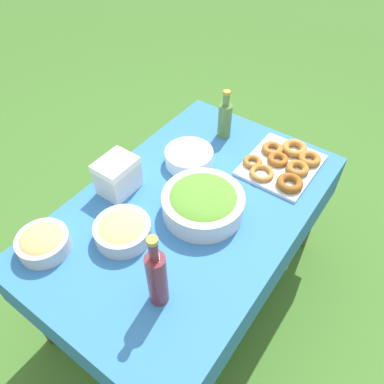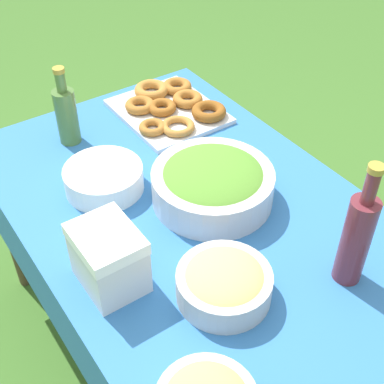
% 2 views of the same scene
% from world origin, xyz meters
% --- Properties ---
extents(ground_plane, '(14.00, 14.00, 0.00)m').
position_xyz_m(ground_plane, '(0.00, 0.00, 0.00)').
color(ground_plane, '#3D6B28').
extents(picnic_table, '(1.41, 0.90, 0.68)m').
position_xyz_m(picnic_table, '(0.00, 0.00, 0.59)').
color(picnic_table, '#2D6BB2').
rests_on(picnic_table, ground_plane).
extents(salad_bowl, '(0.34, 0.34, 0.12)m').
position_xyz_m(salad_bowl, '(-0.01, 0.07, 0.74)').
color(salad_bowl, silver).
rests_on(salad_bowl, picnic_table).
extents(pasta_bowl, '(0.23, 0.23, 0.09)m').
position_xyz_m(pasta_bowl, '(0.28, -0.12, 0.73)').
color(pasta_bowl, '#B2B7BC').
rests_on(pasta_bowl, picnic_table).
extents(donut_platter, '(0.39, 0.35, 0.05)m').
position_xyz_m(donut_platter, '(-0.47, 0.22, 0.70)').
color(donut_platter, silver).
rests_on(donut_platter, picnic_table).
extents(plate_stack, '(0.23, 0.23, 0.07)m').
position_xyz_m(plate_stack, '(-0.23, -0.16, 0.72)').
color(plate_stack, white).
rests_on(plate_stack, picnic_table).
extents(olive_oil_bottle, '(0.07, 0.07, 0.26)m').
position_xyz_m(olive_oil_bottle, '(-0.51, -0.14, 0.78)').
color(olive_oil_bottle, '#4C7238').
rests_on(olive_oil_bottle, picnic_table).
extents(wine_bottle, '(0.07, 0.07, 0.34)m').
position_xyz_m(wine_bottle, '(0.41, 0.17, 0.82)').
color(wine_bottle, maroon).
rests_on(wine_bottle, picnic_table).
extents(cooler_box, '(0.17, 0.14, 0.16)m').
position_xyz_m(cooler_box, '(0.10, -0.31, 0.76)').
color(cooler_box, silver).
rests_on(cooler_box, picnic_table).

